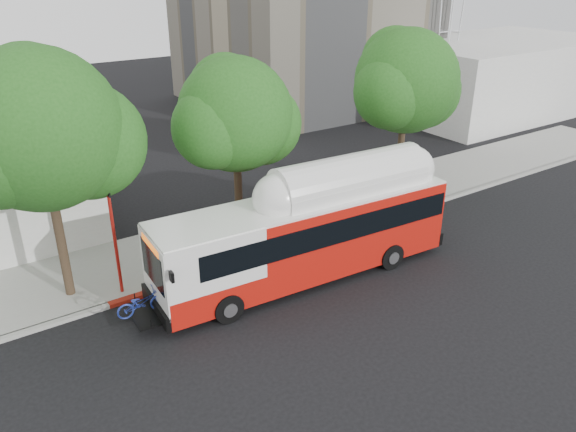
{
  "coord_description": "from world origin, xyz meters",
  "views": [
    {
      "loc": [
        -12.4,
        -15.07,
        12.25
      ],
      "look_at": [
        -0.27,
        3.0,
        2.24
      ],
      "focal_mm": 35.0,
      "sensor_mm": 36.0,
      "label": 1
    }
  ],
  "objects": [
    {
      "name": "sidewalk",
      "position": [
        0.0,
        6.5,
        0.07
      ],
      "size": [
        60.0,
        5.0,
        0.15
      ],
      "primitive_type": "cube",
      "color": "gray",
      "rests_on": "ground"
    },
    {
      "name": "horizon_block",
      "position": [
        30.0,
        16.0,
        3.0
      ],
      "size": [
        20.0,
        12.0,
        6.0
      ],
      "primitive_type": "cube",
      "color": "silver",
      "rests_on": "ground"
    },
    {
      "name": "street_tree_mid",
      "position": [
        -0.59,
        6.06,
        5.91
      ],
      "size": [
        5.75,
        5.0,
        8.62
      ],
      "color": "#2D2116",
      "rests_on": "ground"
    },
    {
      "name": "curb_strip",
      "position": [
        0.0,
        3.9,
        0.07
      ],
      "size": [
        60.0,
        0.3,
        0.15
      ],
      "primitive_type": "cube",
      "color": "gray",
      "rests_on": "ground"
    },
    {
      "name": "street_tree_right",
      "position": [
        9.44,
        5.86,
        6.26
      ],
      "size": [
        6.21,
        5.4,
        9.18
      ],
      "color": "#2D2116",
      "rests_on": "ground"
    },
    {
      "name": "street_tree_left",
      "position": [
        -8.53,
        5.56,
        6.6
      ],
      "size": [
        6.67,
        5.8,
        9.74
      ],
      "color": "#2D2116",
      "rests_on": "ground"
    },
    {
      "name": "ground",
      "position": [
        0.0,
        0.0,
        0.0
      ],
      "size": [
        120.0,
        120.0,
        0.0
      ],
      "primitive_type": "plane",
      "color": "black",
      "rests_on": "ground"
    },
    {
      "name": "red_curb_segment",
      "position": [
        -3.0,
        3.9,
        0.08
      ],
      "size": [
        10.0,
        0.32,
        0.16
      ],
      "primitive_type": "cube",
      "color": "maroon",
      "rests_on": "ground"
    },
    {
      "name": "transit_bus",
      "position": [
        -0.31,
        1.53,
        1.89
      ],
      "size": [
        13.78,
        3.51,
        4.04
      ],
      "rotation": [
        0.0,
        0.0,
        -0.06
      ],
      "color": "#B9140C",
      "rests_on": "ground"
    },
    {
      "name": "signal_pole",
      "position": [
        -7.25,
        4.49,
        2.33
      ],
      "size": [
        0.13,
        0.43,
        4.53
      ],
      "color": "#AD1812",
      "rests_on": "ground"
    }
  ]
}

